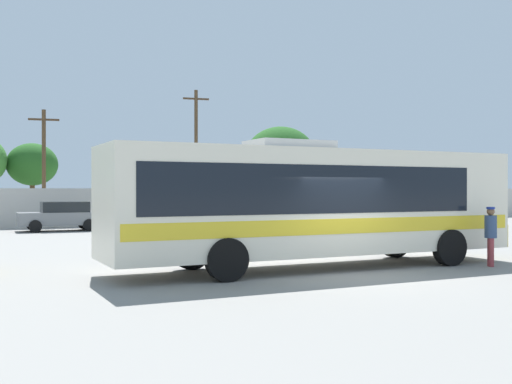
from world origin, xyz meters
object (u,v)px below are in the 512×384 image
attendant_by_bus_door (491,233)px  coach_bus_cream_yellow (313,201)px  utility_pole_far (44,165)px  parked_car_second_grey (62,216)px  parked_car_third_black (167,215)px  roadside_tree_midright (32,165)px  roadside_tree_right (280,157)px  parked_car_rightmost_grey (268,212)px  utility_pole_near (196,153)px

attendant_by_bus_door → coach_bus_cream_yellow: bearing=160.8°
coach_bus_cream_yellow → utility_pole_far: 24.84m
parked_car_second_grey → parked_car_third_black: 5.62m
coach_bus_cream_yellow → roadside_tree_midright: size_ratio=2.29×
utility_pole_far → roadside_tree_right: 18.75m
parked_car_rightmost_grey → roadside_tree_midright: (-12.74, 9.33, 3.01)m
attendant_by_bus_door → utility_pole_far: (-9.83, 25.94, 2.72)m
coach_bus_cream_yellow → parked_car_third_black: 18.53m
parked_car_second_grey → roadside_tree_midright: size_ratio=0.82×
coach_bus_cream_yellow → roadside_tree_midright: (-5.43, 27.99, 1.94)m
parked_car_second_grey → roadside_tree_right: 20.69m
coach_bus_cream_yellow → parked_car_third_black: (1.02, 18.47, -1.08)m
utility_pole_near → roadside_tree_right: size_ratio=1.26×
roadside_tree_midright → roadside_tree_right: (18.57, 0.80, 0.97)m
parked_car_third_black → roadside_tree_right: bearing=40.4°
coach_bus_cream_yellow → parked_car_second_grey: 19.46m
attendant_by_bus_door → parked_car_second_grey: bearing=114.6°
attendant_by_bus_door → utility_pole_far: 27.87m
utility_pole_near → parked_car_second_grey: bearing=-146.4°
roadside_tree_right → utility_pole_far: bearing=-166.0°
roadside_tree_midright → parked_car_second_grey: bearing=-84.7°
parked_car_second_grey → utility_pole_far: size_ratio=0.61×
roadside_tree_right → roadside_tree_midright: bearing=-177.5°
coach_bus_cream_yellow → roadside_tree_right: (13.14, 28.79, 2.91)m
utility_pole_far → roadside_tree_midright: (-0.41, 3.72, 0.13)m
parked_car_second_grey → parked_car_third_black: (5.60, -0.41, -0.02)m
utility_pole_near → coach_bus_cream_yellow: bearing=-101.1°
parked_car_second_grey → utility_pole_near: 12.09m
parked_car_second_grey → utility_pole_near: size_ratio=0.48×
coach_bus_cream_yellow → roadside_tree_midright: bearing=101.0°
utility_pole_near → parked_car_rightmost_grey: bearing=-70.4°
parked_car_rightmost_grey → utility_pole_far: 13.85m
attendant_by_bus_door → roadside_tree_right: 31.81m
utility_pole_near → roadside_tree_midright: utility_pole_near is taller
attendant_by_bus_door → parked_car_rightmost_grey: (2.49, 20.32, -0.16)m
coach_bus_cream_yellow → parked_car_second_grey: coach_bus_cream_yellow is taller
utility_pole_near → roadside_tree_right: bearing=23.5°
coach_bus_cream_yellow → parked_car_second_grey: (-4.58, 18.89, -1.06)m
attendant_by_bus_door → roadside_tree_midright: bearing=109.1°
utility_pole_far → coach_bus_cream_yellow: bearing=-78.3°
parked_car_third_black → coach_bus_cream_yellow: bearing=-93.2°
attendant_by_bus_door → utility_pole_near: bearing=89.7°
coach_bus_cream_yellow → attendant_by_bus_door: bearing=-19.2°
utility_pole_near → roadside_tree_midright: 10.78m
attendant_by_bus_door → parked_car_second_grey: (-9.39, 20.56, -0.15)m
parked_car_third_black → roadside_tree_midright: bearing=124.1°
parked_car_rightmost_grey → attendant_by_bus_door: bearing=-97.0°
utility_pole_far → parked_car_second_grey: bearing=-85.3°
attendant_by_bus_door → parked_car_rightmost_grey: 20.48m
roadside_tree_midright → roadside_tree_right: roadside_tree_right is taller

